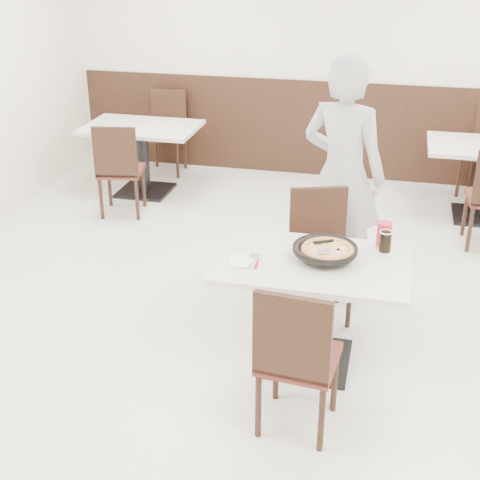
% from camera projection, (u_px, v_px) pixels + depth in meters
% --- Properties ---
extents(floor, '(7.00, 7.00, 0.00)m').
position_uv_depth(floor, '(267.00, 329.00, 4.85)').
color(floor, silver).
rests_on(floor, ground).
extents(wall_back, '(6.00, 0.04, 2.80)m').
position_uv_depth(wall_back, '(332.00, 54.00, 7.35)').
color(wall_back, silver).
rests_on(wall_back, floor).
extents(wainscot_back, '(5.90, 0.03, 1.10)m').
position_uv_depth(wainscot_back, '(327.00, 130.00, 7.69)').
color(wainscot_back, black).
rests_on(wainscot_back, floor).
extents(main_table, '(1.21, 0.81, 0.75)m').
position_uv_depth(main_table, '(310.00, 312.00, 4.34)').
color(main_table, silver).
rests_on(main_table, floor).
extents(chair_near, '(0.46, 0.46, 0.95)m').
position_uv_depth(chair_near, '(299.00, 355.00, 3.73)').
color(chair_near, black).
rests_on(chair_near, floor).
extents(chair_far, '(0.53, 0.53, 0.95)m').
position_uv_depth(chair_far, '(321.00, 258.00, 4.83)').
color(chair_far, black).
rests_on(chair_far, floor).
extents(trivet, '(0.13, 0.13, 0.04)m').
position_uv_depth(trivet, '(321.00, 256.00, 4.20)').
color(trivet, black).
rests_on(trivet, main_table).
extents(pizza_pan, '(0.34, 0.34, 0.01)m').
position_uv_depth(pizza_pan, '(325.00, 253.00, 4.18)').
color(pizza_pan, black).
rests_on(pizza_pan, trivet).
extents(pizza, '(0.32, 0.32, 0.02)m').
position_uv_depth(pizza, '(327.00, 252.00, 4.15)').
color(pizza, '#C58040').
rests_on(pizza, pizza_pan).
extents(pizza_server, '(0.08, 0.10, 0.00)m').
position_uv_depth(pizza_server, '(324.00, 251.00, 4.10)').
color(pizza_server, white).
rests_on(pizza_server, pizza).
extents(napkin, '(0.16, 0.16, 0.00)m').
position_uv_depth(napkin, '(244.00, 262.00, 4.15)').
color(napkin, white).
rests_on(napkin, main_table).
extents(side_plate, '(0.18, 0.18, 0.01)m').
position_uv_depth(side_plate, '(243.00, 261.00, 4.15)').
color(side_plate, white).
rests_on(side_plate, napkin).
extents(fork, '(0.04, 0.15, 0.00)m').
position_uv_depth(fork, '(254.00, 262.00, 4.13)').
color(fork, white).
rests_on(fork, side_plate).
extents(cola_glass, '(0.08, 0.08, 0.13)m').
position_uv_depth(cola_glass, '(385.00, 242.00, 4.28)').
color(cola_glass, black).
rests_on(cola_glass, main_table).
extents(red_cup, '(0.10, 0.10, 0.16)m').
position_uv_depth(red_cup, '(384.00, 234.00, 4.35)').
color(red_cup, red).
rests_on(red_cup, main_table).
extents(diner_person, '(0.78, 0.64, 1.85)m').
position_uv_depth(diner_person, '(343.00, 175.00, 5.12)').
color(diner_person, silver).
rests_on(diner_person, floor).
extents(bg_table_left, '(1.30, 0.95, 0.75)m').
position_uv_depth(bg_table_left, '(143.00, 159.00, 7.25)').
color(bg_table_left, silver).
rests_on(bg_table_left, floor).
extents(bg_chair_left_near, '(0.49, 0.49, 0.95)m').
position_uv_depth(bg_chair_left_near, '(121.00, 168.00, 6.66)').
color(bg_chair_left_near, black).
rests_on(bg_chair_left_near, floor).
extents(bg_chair_left_far, '(0.45, 0.45, 0.95)m').
position_uv_depth(bg_chair_left_far, '(166.00, 133.00, 7.81)').
color(bg_chair_left_far, black).
rests_on(bg_chair_left_far, floor).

